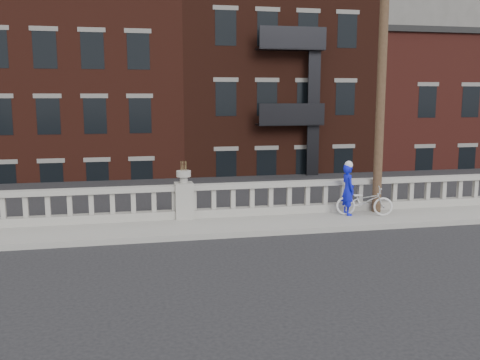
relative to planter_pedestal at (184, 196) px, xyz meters
name	(u,v)px	position (x,y,z in m)	size (l,w,h in m)	color
ground	(203,262)	(0.00, -3.95, -0.83)	(120.00, 120.00, 0.00)	black
sidewalk	(188,228)	(0.00, -0.95, -0.76)	(32.00, 2.20, 0.15)	gray
balustrade	(184,202)	(0.00, 0.00, -0.19)	(28.00, 0.34, 1.03)	gray
planter_pedestal	(184,196)	(0.00, 0.00, 0.00)	(0.55, 0.55, 1.76)	gray
lower_level	(160,115)	(0.56, 19.09, 1.80)	(80.00, 44.00, 20.80)	#605E59
utility_pole	(383,51)	(6.20, -0.35, 4.41)	(1.60, 0.28, 10.00)	#422D1E
bicycle	(364,201)	(5.56, -0.80, -0.22)	(0.61, 1.74, 0.91)	silver
cyclist	(348,190)	(5.09, -0.59, 0.12)	(0.59, 0.38, 1.60)	#0D15D0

